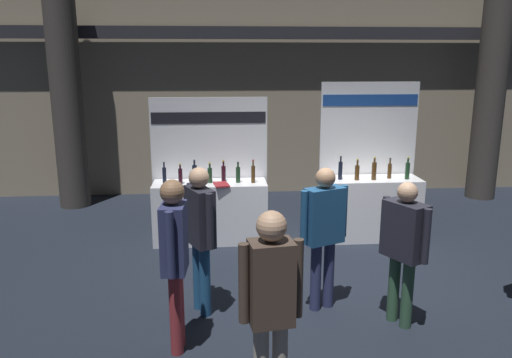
{
  "coord_description": "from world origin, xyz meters",
  "views": [
    {
      "loc": [
        -1.32,
        -5.78,
        2.82
      ],
      "look_at": [
        -0.78,
        1.27,
        1.13
      ],
      "focal_mm": 35.16,
      "sensor_mm": 36.0,
      "label": 1
    }
  ],
  "objects_px": {
    "visitor_0": "(271,300)",
    "visitor_2": "(200,228)",
    "exhibitor_booth_1": "(370,200)",
    "visitor_9": "(404,240)",
    "exhibitor_booth_0": "(210,205)",
    "visitor_7": "(324,226)",
    "visitor_8": "(175,252)"
  },
  "relations": [
    {
      "from": "visitor_8",
      "to": "visitor_0",
      "type": "bearing_deg",
      "value": -138.33
    },
    {
      "from": "visitor_8",
      "to": "visitor_9",
      "type": "xyz_separation_m",
      "value": [
        2.38,
        0.33,
        -0.08
      ]
    },
    {
      "from": "exhibitor_booth_1",
      "to": "visitor_9",
      "type": "distance_m",
      "value": 2.81
    },
    {
      "from": "exhibitor_booth_0",
      "to": "visitor_2",
      "type": "bearing_deg",
      "value": -91.76
    },
    {
      "from": "visitor_2",
      "to": "visitor_9",
      "type": "height_order",
      "value": "visitor_2"
    },
    {
      "from": "visitor_0",
      "to": "visitor_8",
      "type": "distance_m",
      "value": 1.32
    },
    {
      "from": "exhibitor_booth_0",
      "to": "visitor_9",
      "type": "relative_size",
      "value": 1.41
    },
    {
      "from": "visitor_9",
      "to": "visitor_2",
      "type": "bearing_deg",
      "value": -129.52
    },
    {
      "from": "visitor_9",
      "to": "exhibitor_booth_1",
      "type": "bearing_deg",
      "value": 141.72
    },
    {
      "from": "visitor_2",
      "to": "visitor_7",
      "type": "relative_size",
      "value": 1.01
    },
    {
      "from": "visitor_8",
      "to": "visitor_9",
      "type": "distance_m",
      "value": 2.4
    },
    {
      "from": "visitor_7",
      "to": "visitor_9",
      "type": "bearing_deg",
      "value": 128.66
    },
    {
      "from": "exhibitor_booth_1",
      "to": "visitor_7",
      "type": "distance_m",
      "value": 2.68
    },
    {
      "from": "exhibitor_booth_0",
      "to": "exhibitor_booth_1",
      "type": "distance_m",
      "value": 2.57
    },
    {
      "from": "visitor_0",
      "to": "visitor_7",
      "type": "height_order",
      "value": "visitor_0"
    },
    {
      "from": "visitor_7",
      "to": "visitor_9",
      "type": "relative_size",
      "value": 1.05
    },
    {
      "from": "visitor_2",
      "to": "visitor_7",
      "type": "bearing_deg",
      "value": 64.14
    },
    {
      "from": "visitor_7",
      "to": "exhibitor_booth_0",
      "type": "bearing_deg",
      "value": -84.1
    },
    {
      "from": "exhibitor_booth_1",
      "to": "visitor_7",
      "type": "xyz_separation_m",
      "value": [
        -1.26,
        -2.33,
        0.38
      ]
    },
    {
      "from": "visitor_9",
      "to": "visitor_8",
      "type": "bearing_deg",
      "value": -110.3
    },
    {
      "from": "visitor_9",
      "to": "exhibitor_booth_0",
      "type": "bearing_deg",
      "value": -171.47
    },
    {
      "from": "exhibitor_booth_0",
      "to": "visitor_2",
      "type": "height_order",
      "value": "exhibitor_booth_0"
    },
    {
      "from": "visitor_2",
      "to": "visitor_9",
      "type": "xyz_separation_m",
      "value": [
        2.16,
        -0.43,
        -0.04
      ]
    },
    {
      "from": "exhibitor_booth_1",
      "to": "visitor_9",
      "type": "height_order",
      "value": "exhibitor_booth_1"
    },
    {
      "from": "visitor_2",
      "to": "visitor_9",
      "type": "relative_size",
      "value": 1.06
    },
    {
      "from": "visitor_7",
      "to": "visitor_9",
      "type": "height_order",
      "value": "visitor_7"
    },
    {
      "from": "exhibitor_booth_0",
      "to": "visitor_0",
      "type": "bearing_deg",
      "value": -82.84
    },
    {
      "from": "visitor_2",
      "to": "visitor_8",
      "type": "relative_size",
      "value": 0.97
    },
    {
      "from": "exhibitor_booth_1",
      "to": "visitor_0",
      "type": "xyz_separation_m",
      "value": [
        -2.05,
        -4.12,
        0.42
      ]
    },
    {
      "from": "visitor_0",
      "to": "visitor_2",
      "type": "distance_m",
      "value": 1.9
    },
    {
      "from": "exhibitor_booth_1",
      "to": "visitor_7",
      "type": "bearing_deg",
      "value": -118.45
    },
    {
      "from": "visitor_0",
      "to": "visitor_7",
      "type": "relative_size",
      "value": 1.04
    }
  ]
}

